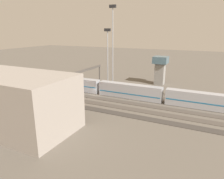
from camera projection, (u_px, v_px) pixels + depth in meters
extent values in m
plane|color=#60594F|center=(95.00, 95.00, 77.96)|extent=(400.00, 400.00, 0.00)
cube|color=#4C443D|center=(110.00, 87.00, 88.76)|extent=(140.00, 2.80, 0.12)
cube|color=#4C443D|center=(104.00, 90.00, 84.43)|extent=(140.00, 2.80, 0.12)
cube|color=#4C443D|center=(98.00, 93.00, 80.10)|extent=(140.00, 2.80, 0.12)
cube|color=#4C443D|center=(91.00, 97.00, 75.78)|extent=(140.00, 2.80, 0.12)
cube|color=#4C443D|center=(83.00, 101.00, 71.45)|extent=(140.00, 2.80, 0.12)
cube|color=#3D3833|center=(75.00, 106.00, 67.13)|extent=(140.00, 2.80, 0.12)
cube|color=silver|center=(52.00, 86.00, 82.73)|extent=(23.00, 3.00, 3.80)
cube|color=silver|center=(10.00, 80.00, 92.91)|extent=(23.00, 3.00, 3.80)
cube|color=#A8AAB2|center=(204.00, 101.00, 63.82)|extent=(23.00, 3.00, 5.00)
cube|color=#1E6B9E|center=(204.00, 102.00, 63.94)|extent=(22.40, 3.06, 0.36)
cube|color=#A8AAB2|center=(130.00, 91.00, 74.00)|extent=(23.00, 3.00, 5.00)
cube|color=#1E6B9E|center=(130.00, 93.00, 74.19)|extent=(22.40, 3.06, 0.36)
cube|color=#A8AAB2|center=(73.00, 84.00, 84.18)|extent=(23.00, 3.00, 5.00)
cube|color=#1E6B9E|center=(73.00, 84.00, 84.20)|extent=(22.40, 3.06, 0.36)
cube|color=#A8AAB2|center=(29.00, 78.00, 94.35)|extent=(23.00, 3.00, 5.00)
cube|color=#1E6B9E|center=(29.00, 78.00, 94.38)|extent=(22.40, 3.06, 0.36)
cube|color=#D85914|center=(60.00, 98.00, 69.09)|extent=(10.00, 3.00, 3.60)
cube|color=#D85914|center=(52.00, 89.00, 69.67)|extent=(3.00, 2.70, 1.40)
cylinder|color=#9EA0A5|center=(113.00, 49.00, 86.02)|extent=(0.44, 0.44, 31.59)
cube|color=#262628|center=(113.00, 6.00, 81.54)|extent=(2.80, 0.70, 1.20)
cylinder|color=#9EA0A5|center=(108.00, 59.00, 90.35)|extent=(0.44, 0.44, 22.76)
cube|color=#262628|center=(107.00, 30.00, 87.07)|extent=(2.80, 0.70, 1.20)
cylinder|color=#4C4742|center=(100.00, 76.00, 92.02)|extent=(0.50, 0.50, 8.00)
cylinder|color=#4C4742|center=(55.00, 93.00, 66.75)|extent=(0.50, 0.50, 8.00)
cube|color=#4C4742|center=(80.00, 72.00, 78.18)|extent=(0.70, 30.00, 0.80)
cube|color=gray|center=(160.00, 74.00, 92.49)|extent=(4.00, 4.00, 9.39)
cube|color=slate|center=(161.00, 60.00, 90.80)|extent=(6.00, 6.00, 3.00)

